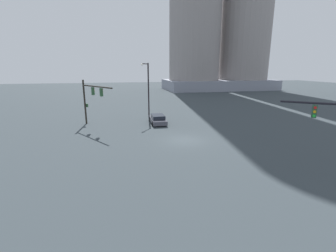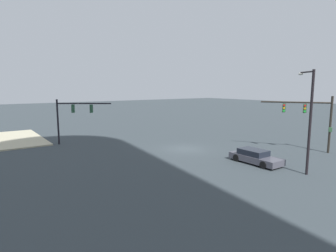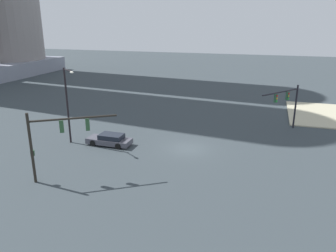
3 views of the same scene
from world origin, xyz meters
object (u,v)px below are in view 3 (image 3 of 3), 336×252
at_px(traffic_signal_opposite_side, 287,100).
at_px(streetlamp_curved_arm, 68,101).
at_px(traffic_signal_near_corner, 54,135).
at_px(sedan_car_approaching, 110,140).

height_order(traffic_signal_opposite_side, streetlamp_curved_arm, streetlamp_curved_arm).
xyz_separation_m(traffic_signal_near_corner, sedan_car_approaching, (8.38, -0.45, -3.32)).
xyz_separation_m(traffic_signal_opposite_side, sedan_car_approaching, (-10.44, 17.63, -3.15)).
bearing_deg(sedan_car_approaching, traffic_signal_near_corner, 87.86).
bearing_deg(traffic_signal_near_corner, traffic_signal_opposite_side, 13.51).
xyz_separation_m(traffic_signal_opposite_side, streetlamp_curved_arm, (-11.13, 21.80, 0.89)).
distance_m(traffic_signal_near_corner, sedan_car_approaching, 9.02).
distance_m(traffic_signal_opposite_side, streetlamp_curved_arm, 24.49).
bearing_deg(streetlamp_curved_arm, traffic_signal_opposite_side, 60.84).
relative_size(traffic_signal_near_corner, streetlamp_curved_arm, 0.76).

